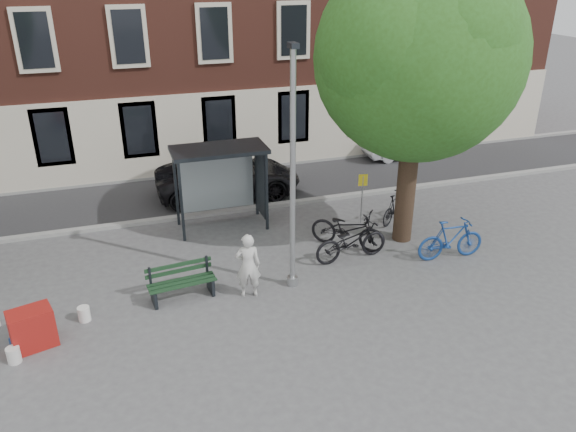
% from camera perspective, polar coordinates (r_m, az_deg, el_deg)
% --- Properties ---
extents(ground, '(90.00, 90.00, 0.00)m').
position_cam_1_polar(ground, '(14.76, 0.44, -7.00)').
color(ground, '#4C4C4F').
rests_on(ground, ground).
extents(road, '(40.00, 4.00, 0.01)m').
position_cam_1_polar(road, '(20.82, -5.65, 2.72)').
color(road, '#28282B').
rests_on(road, ground).
extents(curb_near, '(40.00, 0.25, 0.12)m').
position_cam_1_polar(curb_near, '(19.00, -4.32, 0.74)').
color(curb_near, gray).
rests_on(curb_near, ground).
extents(curb_far, '(40.00, 0.25, 0.12)m').
position_cam_1_polar(curb_far, '(22.64, -6.79, 4.65)').
color(curb_far, gray).
rests_on(curb_far, ground).
extents(lamppost, '(0.28, 0.35, 6.11)m').
position_cam_1_polar(lamppost, '(13.51, 0.48, 3.10)').
color(lamppost, '#9EA0A3').
rests_on(lamppost, ground).
extents(tree_right, '(5.76, 5.60, 8.20)m').
position_cam_1_polar(tree_right, '(15.66, 13.46, 16.20)').
color(tree_right, black).
rests_on(tree_right, ground).
extents(bus_shelter, '(2.85, 1.45, 2.62)m').
position_cam_1_polar(bus_shelter, '(17.38, -5.75, 4.94)').
color(bus_shelter, '#1E2328').
rests_on(bus_shelter, ground).
extents(painter, '(0.69, 0.51, 1.72)m').
position_cam_1_polar(painter, '(13.94, -4.09, -5.04)').
color(painter, silver).
rests_on(painter, ground).
extents(bench, '(1.73, 0.73, 0.86)m').
position_cam_1_polar(bench, '(14.31, -10.75, -6.74)').
color(bench, '#1E2328').
rests_on(bench, ground).
extents(bike_a, '(2.23, 0.94, 1.14)m').
position_cam_1_polar(bike_a, '(15.78, 6.44, -2.55)').
color(bike_a, black).
rests_on(bike_a, ground).
extents(bike_b, '(2.01, 0.68, 1.19)m').
position_cam_1_polar(bike_b, '(16.38, 16.22, -2.30)').
color(bike_b, navy).
rests_on(bike_b, ground).
extents(bike_c, '(2.18, 2.08, 1.17)m').
position_cam_1_polar(bike_c, '(16.44, 6.07, -1.32)').
color(bike_c, black).
rests_on(bike_c, ground).
extents(bike_d, '(1.61, 1.34, 0.99)m').
position_cam_1_polar(bike_d, '(18.33, 10.85, 0.89)').
color(bike_d, black).
rests_on(bike_d, ground).
extents(car_dark, '(5.18, 2.55, 1.41)m').
position_cam_1_polar(car_dark, '(20.08, -6.09, 4.01)').
color(car_dark, black).
rests_on(car_dark, ground).
extents(car_silver, '(3.88, 1.41, 1.27)m').
position_cam_1_polar(car_silver, '(24.62, 12.04, 7.35)').
color(car_silver, '#AFB1B7').
rests_on(car_silver, ground).
extents(red_stand, '(1.03, 0.82, 0.90)m').
position_cam_1_polar(red_stand, '(13.60, -24.54, -10.36)').
color(red_stand, maroon).
rests_on(red_stand, ground).
extents(blue_crate, '(0.66, 0.57, 0.20)m').
position_cam_1_polar(blue_crate, '(14.02, -25.09, -11.09)').
color(blue_crate, navy).
rests_on(blue_crate, ground).
extents(bucket_a, '(0.36, 0.36, 0.36)m').
position_cam_1_polar(bucket_a, '(14.17, -20.01, -9.33)').
color(bucket_a, white).
rests_on(bucket_a, ground).
extents(bucket_b, '(0.34, 0.34, 0.36)m').
position_cam_1_polar(bucket_b, '(13.44, -26.10, -12.57)').
color(bucket_b, silver).
rests_on(bucket_b, ground).
extents(notice_sign, '(0.29, 0.07, 1.67)m').
position_cam_1_polar(notice_sign, '(17.76, 7.57, 2.69)').
color(notice_sign, '#9EA0A3').
rests_on(notice_sign, ground).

